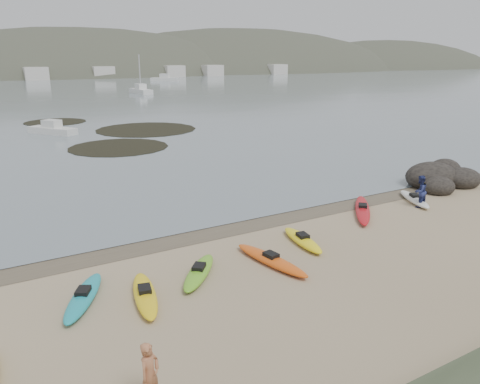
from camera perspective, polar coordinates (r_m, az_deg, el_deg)
ground at (r=22.32m, az=0.00°, el=-3.70°), size 600.00×600.00×0.00m
wet_sand at (r=22.08m, az=0.40°, el=-3.92°), size 60.00×60.00×0.00m
kayaks at (r=18.33m, az=2.04°, el=-7.75°), size 22.56×9.13×0.34m
person_west at (r=11.41m, az=-10.94°, el=-21.01°), size 0.69×0.63×1.57m
person_east at (r=26.02m, az=21.08°, el=0.07°), size 0.90×0.74×1.70m
rock_cluster at (r=31.19m, az=23.26°, el=1.24°), size 5.22×3.82×1.73m
kelp_mats at (r=49.97m, az=-14.80°, el=7.04°), size 16.11×27.00×0.04m
moored_boats at (r=100.69m, az=-23.06°, el=11.05°), size 87.55×93.34×1.19m
far_hills at (r=219.13m, az=-17.29°, el=9.46°), size 550.00×135.00×80.00m
far_town at (r=164.02m, az=-25.26°, el=12.88°), size 199.00×5.00×4.00m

